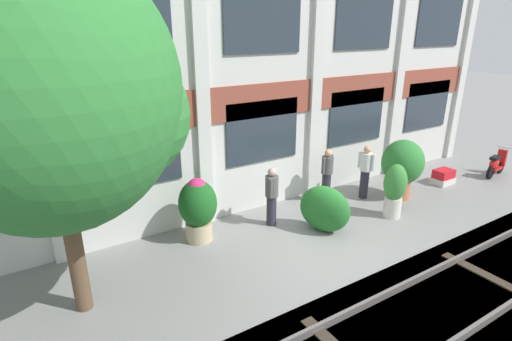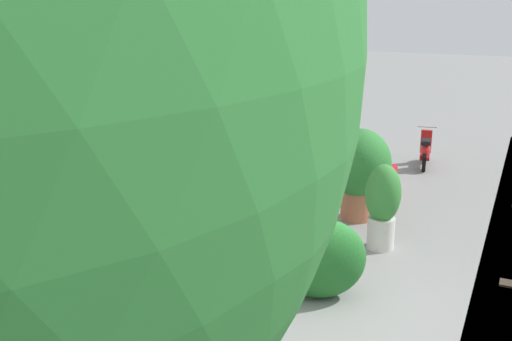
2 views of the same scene
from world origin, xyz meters
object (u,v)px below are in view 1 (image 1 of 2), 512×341
potted_plant_glazed_jar (402,165)px  potted_plant_square_trough (443,177)px  potted_plant_fluted_column (395,189)px  resident_near_plants (365,170)px  broadleaf_tree (48,98)px  resident_watching_tracks (272,195)px  scooter_near_curb (496,164)px  resident_by_doorway (327,174)px  topiary_hedge (325,209)px  potted_plant_ribbed_drum (198,206)px

potted_plant_glazed_jar → potted_plant_square_trough: bearing=-0.6°
potted_plant_fluted_column → resident_near_plants: size_ratio=0.92×
broadleaf_tree → potted_plant_square_trough: (11.33, 0.28, -3.69)m
potted_plant_square_trough → resident_watching_tracks: bearing=174.6°
potted_plant_glazed_jar → resident_near_plants: size_ratio=1.10×
resident_near_plants → potted_plant_fluted_column: bearing=61.6°
resident_watching_tracks → resident_near_plants: bearing=40.8°
potted_plant_square_trough → broadleaf_tree: bearing=-178.6°
scooter_near_curb → resident_watching_tracks: 8.73m
potted_plant_fluted_column → resident_by_doorway: 1.95m
potted_plant_fluted_column → potted_plant_square_trough: potted_plant_fluted_column is taller
resident_near_plants → topiary_hedge: bearing=5.8°
resident_watching_tracks → resident_near_plants: resident_near_plants is taller
potted_plant_ribbed_drum → topiary_hedge: size_ratio=1.21×
potted_plant_fluted_column → broadleaf_tree: bearing=176.6°
potted_plant_fluted_column → resident_watching_tracks: resident_watching_tracks is taller
potted_plant_glazed_jar → scooter_near_curb: size_ratio=1.32×
potted_plant_square_trough → resident_by_doorway: size_ratio=0.45×
potted_plant_glazed_jar → topiary_hedge: potted_plant_glazed_jar is taller
potted_plant_ribbed_drum → resident_by_doorway: size_ratio=0.99×
broadleaf_tree → resident_near_plants: bearing=6.1°
potted_plant_ribbed_drum → potted_plant_glazed_jar: size_ratio=0.89×
resident_by_doorway → topiary_hedge: (-1.26, -1.36, -0.26)m
resident_by_doorway → resident_near_plants: 1.24m
potted_plant_square_trough → potted_plant_ribbed_drum: 8.52m
broadleaf_tree → potted_plant_glazed_jar: 9.60m
potted_plant_square_trough → resident_watching_tracks: (-6.50, 0.62, 0.62)m
broadleaf_tree → scooter_near_curb: size_ratio=4.58×
broadleaf_tree → resident_watching_tracks: size_ratio=3.97×
potted_plant_ribbed_drum → potted_plant_glazed_jar: bearing=-8.0°
potted_plant_fluted_column → potted_plant_glazed_jar: 1.47m
potted_plant_ribbed_drum → resident_watching_tracks: 1.97m
potted_plant_square_trough → resident_near_plants: size_ratio=0.44×
resident_by_doorway → resident_watching_tracks: resident_by_doorway is taller
resident_by_doorway → topiary_hedge: size_ratio=1.23×
potted_plant_glazed_jar → resident_watching_tracks: 4.37m
potted_plant_square_trough → potted_plant_ribbed_drum: potted_plant_ribbed_drum is taller
resident_by_doorway → resident_watching_tracks: bearing=-98.7°
resident_near_plants → topiary_hedge: 2.63m
potted_plant_ribbed_drum → topiary_hedge: (2.90, -1.27, -0.30)m
broadleaf_tree → potted_plant_glazed_jar: (9.16, 0.30, -2.87)m
potted_plant_fluted_column → scooter_near_curb: bearing=2.2°
broadleaf_tree → potted_plant_ribbed_drum: size_ratio=3.92×
potted_plant_ribbed_drum → resident_watching_tracks: size_ratio=1.01×
potted_plant_ribbed_drum → resident_watching_tracks: (1.95, -0.28, -0.05)m
potted_plant_glazed_jar → topiary_hedge: bearing=-173.3°
broadleaf_tree → potted_plant_square_trough: bearing=1.4°
potted_plant_ribbed_drum → resident_watching_tracks: bearing=-8.1°
scooter_near_curb → potted_plant_square_trough: bearing=157.5°
resident_by_doorway → topiary_hedge: bearing=-60.9°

